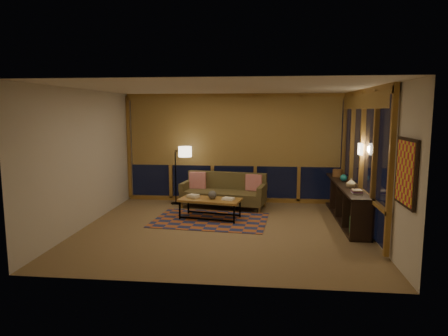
# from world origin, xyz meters

# --- Properties ---
(floor) EXTENTS (5.50, 5.00, 0.01)m
(floor) POSITION_xyz_m (0.00, 0.00, 0.00)
(floor) COLOR #92754E
(floor) RESTS_ON ground
(ceiling) EXTENTS (5.50, 5.00, 0.01)m
(ceiling) POSITION_xyz_m (0.00, 0.00, 2.70)
(ceiling) COLOR beige
(ceiling) RESTS_ON walls
(walls) EXTENTS (5.51, 5.01, 2.70)m
(walls) POSITION_xyz_m (0.00, 0.00, 1.35)
(walls) COLOR beige
(walls) RESTS_ON floor
(window_wall_back) EXTENTS (5.30, 0.16, 2.60)m
(window_wall_back) POSITION_xyz_m (0.00, 2.43, 1.35)
(window_wall_back) COLOR #AA7C3E
(window_wall_back) RESTS_ON walls
(window_wall_right) EXTENTS (0.16, 3.70, 2.60)m
(window_wall_right) POSITION_xyz_m (2.68, 0.60, 1.35)
(window_wall_right) COLOR #AA7C3E
(window_wall_right) RESTS_ON walls
(wall_art) EXTENTS (0.06, 0.74, 0.94)m
(wall_art) POSITION_xyz_m (2.71, -1.85, 1.45)
(wall_art) COLOR red
(wall_art) RESTS_ON walls
(wall_sconce) EXTENTS (0.12, 0.18, 0.22)m
(wall_sconce) POSITION_xyz_m (2.62, 0.45, 1.55)
(wall_sconce) COLOR beige
(wall_sconce) RESTS_ON walls
(sofa) EXTENTS (2.06, 1.11, 0.80)m
(sofa) POSITION_xyz_m (-0.19, 1.76, 0.40)
(sofa) COLOR brown
(sofa) RESTS_ON floor
(pillow_left) EXTENTS (0.40, 0.13, 0.40)m
(pillow_left) POSITION_xyz_m (-0.85, 2.01, 0.60)
(pillow_left) COLOR red
(pillow_left) RESTS_ON sofa
(pillow_right) EXTENTS (0.40, 0.20, 0.38)m
(pillow_right) POSITION_xyz_m (0.53, 1.85, 0.59)
(pillow_right) COLOR red
(pillow_right) RESTS_ON sofa
(area_rug) EXTENTS (2.46, 1.75, 0.01)m
(area_rug) POSITION_xyz_m (-0.34, 0.60, 0.01)
(area_rug) COLOR #A65627
(area_rug) RESTS_ON floor
(coffee_table) EXTENTS (1.38, 0.81, 0.43)m
(coffee_table) POSITION_xyz_m (-0.36, 0.73, 0.22)
(coffee_table) COLOR #AA7C3E
(coffee_table) RESTS_ON floor
(book_stack_a) EXTENTS (0.28, 0.26, 0.06)m
(book_stack_a) POSITION_xyz_m (-0.74, 0.82, 0.46)
(book_stack_a) COLOR white
(book_stack_a) RESTS_ON coffee_table
(book_stack_b) EXTENTS (0.27, 0.25, 0.05)m
(book_stack_b) POSITION_xyz_m (0.03, 0.68, 0.45)
(book_stack_b) COLOR white
(book_stack_b) RESTS_ON coffee_table
(ceramic_pot) EXTENTS (0.23, 0.23, 0.18)m
(ceramic_pot) POSITION_xyz_m (-0.31, 0.74, 0.52)
(ceramic_pot) COLOR black
(ceramic_pot) RESTS_ON coffee_table
(floor_lamp) EXTENTS (0.58, 0.52, 1.45)m
(floor_lamp) POSITION_xyz_m (-1.40, 2.02, 0.72)
(floor_lamp) COLOR black
(floor_lamp) RESTS_ON floor
(bookshelf) EXTENTS (0.40, 3.05, 0.76)m
(bookshelf) POSITION_xyz_m (2.49, 1.00, 0.38)
(bookshelf) COLOR #2D201A
(bookshelf) RESTS_ON floor
(basket) EXTENTS (0.26, 0.26, 0.17)m
(basket) POSITION_xyz_m (2.47, 1.94, 0.85)
(basket) COLOR brown
(basket) RESTS_ON bookshelf
(teal_bowl) EXTENTS (0.19, 0.19, 0.15)m
(teal_bowl) POSITION_xyz_m (2.49, 1.30, 0.84)
(teal_bowl) COLOR #17696A
(teal_bowl) RESTS_ON bookshelf
(vase) EXTENTS (0.21, 0.21, 0.20)m
(vase) POSITION_xyz_m (2.49, 0.54, 0.86)
(vase) COLOR tan
(vase) RESTS_ON bookshelf
(shelf_book_stack) EXTENTS (0.19, 0.26, 0.07)m
(shelf_book_stack) POSITION_xyz_m (2.49, 0.01, 0.80)
(shelf_book_stack) COLOR white
(shelf_book_stack) RESTS_ON bookshelf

